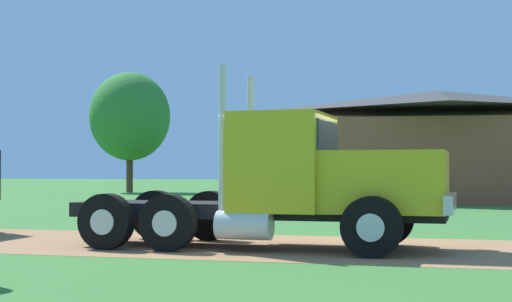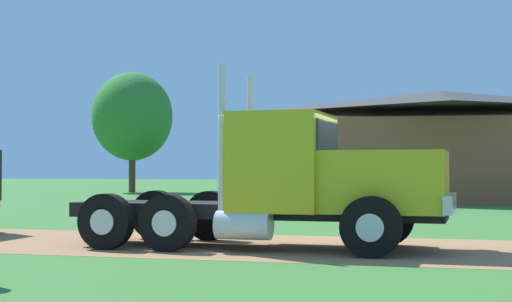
{
  "view_description": "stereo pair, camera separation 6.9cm",
  "coord_description": "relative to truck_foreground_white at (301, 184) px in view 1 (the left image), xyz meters",
  "views": [
    {
      "loc": [
        3.27,
        -14.54,
        1.5
      ],
      "look_at": [
        -0.72,
        0.47,
        1.88
      ],
      "focal_mm": 53.75,
      "sensor_mm": 36.0,
      "label": 1
    },
    {
      "loc": [
        3.34,
        -14.52,
        1.5
      ],
      "look_at": [
        -0.72,
        0.47,
        1.88
      ],
      "focal_mm": 53.75,
      "sensor_mm": 36.0,
      "label": 2
    }
  ],
  "objects": [
    {
      "name": "ground_plane",
      "position": [
        -0.37,
        0.31,
        -1.23
      ],
      "size": [
        200.0,
        200.0,
        0.0
      ],
      "primitive_type": "plane",
      "color": "#3C7532"
    },
    {
      "name": "dirt_track",
      "position": [
        -0.37,
        0.31,
        -1.22
      ],
      "size": [
        120.0,
        5.04,
        0.01
      ],
      "primitive_type": "cube",
      "color": "#A3724B",
      "rests_on": "ground_plane"
    },
    {
      "name": "truck_foreground_white",
      "position": [
        0.0,
        0.0,
        0.0
      ],
      "size": [
        7.35,
        2.76,
        3.42
      ],
      "color": "black",
      "rests_on": "ground_plane"
    },
    {
      "name": "shed_building",
      "position": [
        1.93,
        22.85,
        1.3
      ],
      "size": [
        14.52,
        9.79,
        5.24
      ],
      "color": "#955036",
      "rests_on": "ground_plane"
    },
    {
      "name": "tree_left",
      "position": [
        -18.23,
        32.62,
        3.81
      ],
      "size": [
        5.34,
        5.34,
        7.99
      ],
      "color": "#513823",
      "rests_on": "ground_plane"
    },
    {
      "name": "tree_mid",
      "position": [
        -8.15,
        42.59,
        2.66
      ],
      "size": [
        3.36,
        3.36,
        5.76
      ],
      "color": "#513823",
      "rests_on": "ground_plane"
    }
  ]
}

